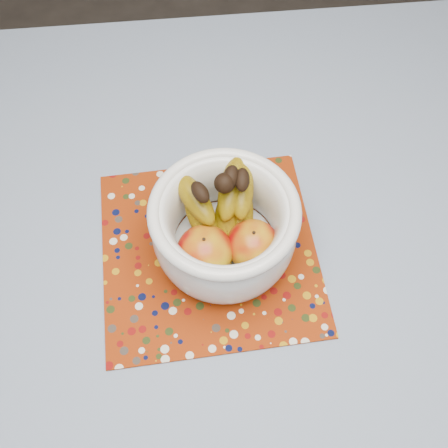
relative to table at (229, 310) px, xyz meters
name	(u,v)px	position (x,y,z in m)	size (l,w,h in m)	color
table	(229,310)	(0.00, 0.00, 0.00)	(1.20, 1.20, 0.75)	brown
tablecloth	(229,292)	(0.00, 0.00, 0.08)	(1.32, 1.32, 0.01)	slate
placemat	(209,251)	(-0.03, 0.07, 0.09)	(0.35, 0.35, 0.00)	maroon
fruit_bowl	(224,223)	(0.00, 0.08, 0.17)	(0.22, 0.23, 0.17)	silver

